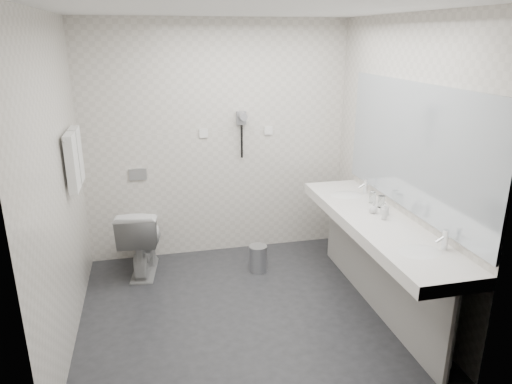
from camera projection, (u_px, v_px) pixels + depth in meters
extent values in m
plane|color=#232427|center=(243.00, 310.00, 4.18)|extent=(2.80, 2.80, 0.00)
plane|color=silver|center=(240.00, 9.00, 3.39)|extent=(2.80, 2.80, 0.00)
plane|color=beige|center=(218.00, 142.00, 4.98)|extent=(2.80, 0.00, 2.80)
plane|color=beige|center=(289.00, 241.00, 2.58)|extent=(2.80, 0.00, 2.80)
plane|color=beige|center=(57.00, 188.00, 3.48)|extent=(0.00, 2.60, 2.60)
plane|color=beige|center=(400.00, 165.00, 4.08)|extent=(0.00, 2.60, 2.60)
cube|color=silver|center=(377.00, 224.00, 3.98)|extent=(0.55, 2.20, 0.10)
cube|color=#999692|center=(376.00, 269.00, 4.12)|extent=(0.03, 2.15, 0.75)
cylinder|color=silver|center=(451.00, 339.00, 3.17)|extent=(0.06, 0.06, 0.75)
cylinder|color=silver|center=(334.00, 225.00, 5.09)|extent=(0.06, 0.06, 0.75)
cube|color=#B2BCC6|center=(413.00, 148.00, 3.83)|extent=(0.02, 2.20, 1.05)
ellipsoid|color=white|center=(420.00, 254.00, 3.37)|extent=(0.40, 0.31, 0.05)
ellipsoid|color=white|center=(347.00, 196.00, 4.57)|extent=(0.40, 0.31, 0.05)
cylinder|color=silver|center=(445.00, 240.00, 3.38)|extent=(0.04, 0.04, 0.15)
cylinder|color=silver|center=(366.00, 186.00, 4.58)|extent=(0.04, 0.04, 0.15)
imported|color=beige|center=(385.00, 209.00, 4.04)|extent=(0.06, 0.06, 0.12)
imported|color=beige|center=(373.00, 208.00, 4.08)|extent=(0.10, 0.10, 0.10)
imported|color=beige|center=(384.00, 212.00, 3.93)|extent=(0.06, 0.06, 0.13)
cylinder|color=silver|center=(381.00, 202.00, 4.22)|extent=(0.07, 0.07, 0.11)
cylinder|color=silver|center=(373.00, 197.00, 4.33)|extent=(0.07, 0.07, 0.11)
imported|color=white|center=(142.00, 239.00, 4.77)|extent=(0.49, 0.75, 0.72)
cube|color=#B2B5BA|center=(138.00, 174.00, 4.88)|extent=(0.18, 0.02, 0.12)
cylinder|color=#B2B5BA|center=(258.00, 259.00, 4.85)|extent=(0.19, 0.19, 0.26)
cylinder|color=#B2B5BA|center=(258.00, 247.00, 4.80)|extent=(0.19, 0.19, 0.02)
cylinder|color=silver|center=(70.00, 133.00, 3.91)|extent=(0.02, 0.62, 0.02)
cube|color=silver|center=(72.00, 163.00, 3.85)|extent=(0.07, 0.24, 0.48)
cube|color=silver|center=(76.00, 155.00, 4.11)|extent=(0.07, 0.24, 0.48)
cube|color=gray|center=(241.00, 118.00, 4.93)|extent=(0.10, 0.04, 0.14)
cylinder|color=gray|center=(243.00, 116.00, 4.86)|extent=(0.08, 0.14, 0.08)
cylinder|color=black|center=(242.00, 142.00, 5.00)|extent=(0.02, 0.02, 0.35)
cube|color=white|center=(204.00, 133.00, 4.91)|extent=(0.09, 0.02, 0.09)
cube|color=white|center=(268.00, 130.00, 5.06)|extent=(0.09, 0.02, 0.09)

